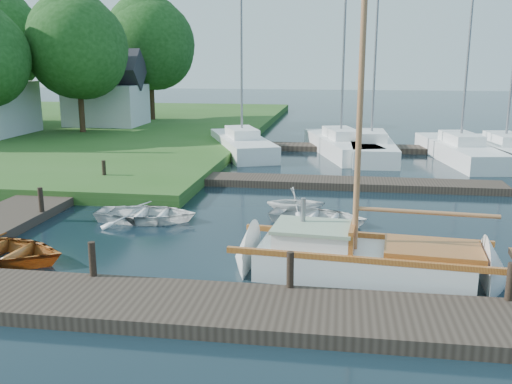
# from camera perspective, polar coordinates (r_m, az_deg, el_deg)

# --- Properties ---
(ground) EXTENTS (160.00, 160.00, 0.00)m
(ground) POSITION_cam_1_polar(r_m,az_deg,el_deg) (17.49, 0.00, -3.83)
(ground) COLOR black
(ground) RESTS_ON ground
(near_dock) EXTENTS (18.00, 2.20, 0.30)m
(near_dock) POSITION_cam_1_polar(r_m,az_deg,el_deg) (11.92, -4.40, -11.54)
(near_dock) COLOR #322820
(near_dock) RESTS_ON ground
(left_dock) EXTENTS (2.20, 18.00, 0.30)m
(left_dock) POSITION_cam_1_polar(r_m,az_deg,el_deg) (21.87, -20.37, -0.77)
(left_dock) COLOR #322820
(left_dock) RESTS_ON ground
(far_dock) EXTENTS (14.00, 1.60, 0.30)m
(far_dock) POSITION_cam_1_polar(r_m,az_deg,el_deg) (23.57, 7.19, 0.94)
(far_dock) COLOR #322820
(far_dock) RESTS_ON ground
(pontoon) EXTENTS (30.00, 1.60, 0.30)m
(pontoon) POSITION_cam_1_polar(r_m,az_deg,el_deg) (33.75, 21.38, 3.85)
(pontoon) COLOR #322820
(pontoon) RESTS_ON ground
(mooring_post_1) EXTENTS (0.16, 0.16, 0.80)m
(mooring_post_1) POSITION_cam_1_polar(r_m,az_deg,el_deg) (13.52, -16.04, -6.45)
(mooring_post_1) COLOR black
(mooring_post_1) RESTS_ON near_dock
(mooring_post_2) EXTENTS (0.16, 0.16, 0.80)m
(mooring_post_2) POSITION_cam_1_polar(r_m,az_deg,el_deg) (12.39, 3.44, -7.76)
(mooring_post_2) COLOR black
(mooring_post_2) RESTS_ON near_dock
(mooring_post_3) EXTENTS (0.16, 0.16, 0.80)m
(mooring_post_3) POSITION_cam_1_polar(r_m,az_deg,el_deg) (12.84, 24.08, -8.18)
(mooring_post_3) COLOR black
(mooring_post_3) RESTS_ON near_dock
(mooring_post_4) EXTENTS (0.16, 0.16, 0.80)m
(mooring_post_4) POSITION_cam_1_polar(r_m,az_deg,el_deg) (19.57, -20.71, -0.72)
(mooring_post_4) COLOR black
(mooring_post_4) RESTS_ON left_dock
(mooring_post_5) EXTENTS (0.16, 0.16, 0.80)m
(mooring_post_5) POSITION_cam_1_polar(r_m,az_deg,el_deg) (23.94, -14.95, 2.13)
(mooring_post_5) COLOR black
(mooring_post_5) RESTS_ON left_dock
(sailboat) EXTENTS (7.29, 2.57, 9.83)m
(sailboat) POSITION_cam_1_polar(r_m,az_deg,el_deg) (14.04, 11.24, -6.97)
(sailboat) COLOR white
(sailboat) RESTS_ON ground
(tender_a) EXTENTS (3.34, 2.45, 0.67)m
(tender_a) POSITION_cam_1_polar(r_m,az_deg,el_deg) (18.70, -10.91, -1.86)
(tender_a) COLOR white
(tender_a) RESTS_ON ground
(tender_b) EXTENTS (2.09, 1.85, 1.02)m
(tender_b) POSITION_cam_1_polar(r_m,az_deg,el_deg) (19.16, 4.02, -0.75)
(tender_b) COLOR white
(tender_b) RESTS_ON ground
(tender_c) EXTENTS (3.49, 2.81, 0.64)m
(tender_c) POSITION_cam_1_polar(r_m,az_deg,el_deg) (18.19, 6.25, -2.18)
(tender_c) COLOR white
(tender_c) RESTS_ON ground
(marina_boat_0) EXTENTS (5.05, 8.30, 10.79)m
(marina_boat_0) POSITION_cam_1_polar(r_m,az_deg,el_deg) (31.53, -1.42, 4.93)
(marina_boat_0) COLOR white
(marina_boat_0) RESTS_ON ground
(marina_boat_1) EXTENTS (4.43, 8.50, 9.58)m
(marina_boat_1) POSITION_cam_1_polar(r_m,az_deg,el_deg) (31.56, 8.46, 4.78)
(marina_boat_1) COLOR white
(marina_boat_1) RESTS_ON ground
(marina_boat_2) EXTENTS (2.42, 7.48, 10.59)m
(marina_boat_2) POSITION_cam_1_polar(r_m,az_deg,el_deg) (30.80, 11.43, 4.47)
(marina_boat_2) COLOR white
(marina_boat_2) RESTS_ON ground
(marina_boat_3) EXTENTS (3.58, 8.68, 11.11)m
(marina_boat_3) POSITION_cam_1_polar(r_m,az_deg,el_deg) (31.09, 19.74, 4.03)
(marina_boat_3) COLOR white
(marina_boat_3) RESTS_ON ground
(marina_boat_4) EXTENTS (3.13, 8.05, 10.57)m
(marina_boat_4) POSITION_cam_1_polar(r_m,az_deg,el_deg) (31.72, 23.62, 3.87)
(marina_boat_4) COLOR white
(marina_boat_4) RESTS_ON ground
(house_c) EXTENTS (5.25, 4.00, 5.28)m
(house_c) POSITION_cam_1_polar(r_m,az_deg,el_deg) (41.99, -14.76, 9.35)
(house_c) COLOR silver
(house_c) RESTS_ON shore
(tree_3) EXTENTS (6.41, 6.38, 8.74)m
(tree_3) POSITION_cam_1_polar(r_m,az_deg,el_deg) (38.32, -17.42, 13.68)
(tree_3) COLOR #332114
(tree_3) RESTS_ON shore
(tree_7) EXTENTS (6.83, 6.83, 9.38)m
(tree_7) POSITION_cam_1_polar(r_m,az_deg,el_deg) (44.99, -10.54, 14.41)
(tree_7) COLOR #332114
(tree_7) RESTS_ON shore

